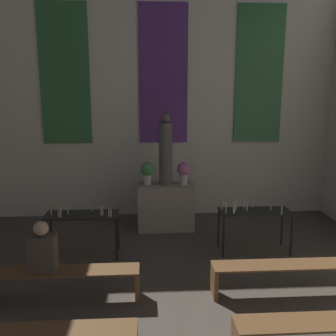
{
  "coord_description": "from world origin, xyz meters",
  "views": [
    {
      "loc": [
        -0.4,
        1.03,
        2.87
      ],
      "look_at": [
        0.0,
        7.76,
        1.47
      ],
      "focal_mm": 40.0,
      "sensor_mm": 36.0,
      "label": 1
    }
  ],
  "objects_px": {
    "altar": "(166,206)",
    "pew_third_right": "(328,331)",
    "candle_rack_left": "(82,219)",
    "pew_back_left": "(65,278)",
    "statue": "(166,152)",
    "candle_rack_right": "(254,216)",
    "flower_vase_left": "(147,171)",
    "flower_vase_right": "(184,171)",
    "person_seated": "(42,250)",
    "pew_back_right": "(284,272)"
  },
  "relations": [
    {
      "from": "flower_vase_left",
      "to": "pew_third_right",
      "type": "bearing_deg",
      "value": -64.74
    },
    {
      "from": "candle_rack_left",
      "to": "pew_back_left",
      "type": "xyz_separation_m",
      "value": [
        -0.01,
        -1.46,
        -0.34
      ]
    },
    {
      "from": "candle_rack_right",
      "to": "person_seated",
      "type": "height_order",
      "value": "person_seated"
    },
    {
      "from": "candle_rack_left",
      "to": "candle_rack_right",
      "type": "height_order",
      "value": "candle_rack_right"
    },
    {
      "from": "candle_rack_right",
      "to": "candle_rack_left",
      "type": "bearing_deg",
      "value": -179.95
    },
    {
      "from": "pew_third_right",
      "to": "person_seated",
      "type": "relative_size",
      "value": 2.89
    },
    {
      "from": "altar",
      "to": "person_seated",
      "type": "height_order",
      "value": "person_seated"
    },
    {
      "from": "pew_back_right",
      "to": "candle_rack_right",
      "type": "bearing_deg",
      "value": 90.63
    },
    {
      "from": "altar",
      "to": "pew_back_right",
      "type": "bearing_deg",
      "value": -60.54
    },
    {
      "from": "flower_vase_left",
      "to": "pew_back_left",
      "type": "distance_m",
      "value": 3.1
    },
    {
      "from": "flower_vase_left",
      "to": "person_seated",
      "type": "xyz_separation_m",
      "value": [
        -1.44,
        -2.72,
        -0.48
      ]
    },
    {
      "from": "candle_rack_right",
      "to": "pew_back_left",
      "type": "xyz_separation_m",
      "value": [
        -3.06,
        -1.46,
        -0.34
      ]
    },
    {
      "from": "pew_third_right",
      "to": "pew_back_left",
      "type": "height_order",
      "value": "same"
    },
    {
      "from": "altar",
      "to": "candle_rack_left",
      "type": "bearing_deg",
      "value": -140.35
    },
    {
      "from": "altar",
      "to": "pew_third_right",
      "type": "relative_size",
      "value": 0.57
    },
    {
      "from": "flower_vase_left",
      "to": "statue",
      "type": "bearing_deg",
      "value": 0.0
    },
    {
      "from": "flower_vase_right",
      "to": "pew_back_right",
      "type": "height_order",
      "value": "flower_vase_right"
    },
    {
      "from": "flower_vase_right",
      "to": "pew_back_left",
      "type": "height_order",
      "value": "flower_vase_right"
    },
    {
      "from": "candle_rack_left",
      "to": "pew_back_right",
      "type": "relative_size",
      "value": 0.62
    },
    {
      "from": "statue",
      "to": "pew_third_right",
      "type": "relative_size",
      "value": 0.72
    },
    {
      "from": "altar",
      "to": "pew_back_right",
      "type": "height_order",
      "value": "altar"
    },
    {
      "from": "flower_vase_right",
      "to": "pew_third_right",
      "type": "bearing_deg",
      "value": -74.03
    },
    {
      "from": "altar",
      "to": "flower_vase_left",
      "type": "bearing_deg",
      "value": 180.0
    },
    {
      "from": "person_seated",
      "to": "statue",
      "type": "bearing_deg",
      "value": 56.29
    },
    {
      "from": "flower_vase_left",
      "to": "candle_rack_left",
      "type": "height_order",
      "value": "flower_vase_left"
    },
    {
      "from": "statue",
      "to": "pew_back_left",
      "type": "bearing_deg",
      "value": -119.46
    },
    {
      "from": "altar",
      "to": "candle_rack_left",
      "type": "height_order",
      "value": "candle_rack_left"
    },
    {
      "from": "flower_vase_right",
      "to": "pew_back_left",
      "type": "relative_size",
      "value": 0.23
    },
    {
      "from": "altar",
      "to": "pew_back_right",
      "type": "distance_m",
      "value": 3.13
    },
    {
      "from": "altar",
      "to": "person_seated",
      "type": "distance_m",
      "value": 3.29
    },
    {
      "from": "pew_back_right",
      "to": "flower_vase_right",
      "type": "bearing_deg",
      "value": 113.1
    },
    {
      "from": "statue",
      "to": "candle_rack_right",
      "type": "distance_m",
      "value": 2.2
    },
    {
      "from": "statue",
      "to": "altar",
      "type": "bearing_deg",
      "value": 0.0
    },
    {
      "from": "flower_vase_right",
      "to": "candle_rack_right",
      "type": "xyz_separation_m",
      "value": [
        1.15,
        -1.26,
        -0.56
      ]
    },
    {
      "from": "flower_vase_left",
      "to": "flower_vase_right",
      "type": "relative_size",
      "value": 1.0
    },
    {
      "from": "flower_vase_right",
      "to": "pew_back_right",
      "type": "xyz_separation_m",
      "value": [
        1.16,
        -2.72,
        -0.91
      ]
    },
    {
      "from": "flower_vase_left",
      "to": "person_seated",
      "type": "relative_size",
      "value": 0.66
    },
    {
      "from": "pew_back_right",
      "to": "pew_third_right",
      "type": "bearing_deg",
      "value": -90.0
    },
    {
      "from": "flower_vase_left",
      "to": "candle_rack_left",
      "type": "xyz_separation_m",
      "value": [
        -1.15,
        -1.27,
        -0.57
      ]
    },
    {
      "from": "candle_rack_right",
      "to": "pew_back_right",
      "type": "xyz_separation_m",
      "value": [
        0.02,
        -1.46,
        -0.34
      ]
    },
    {
      "from": "candle_rack_right",
      "to": "pew_back_left",
      "type": "relative_size",
      "value": 0.62
    },
    {
      "from": "pew_third_right",
      "to": "pew_back_left",
      "type": "distance_m",
      "value": 3.35
    },
    {
      "from": "candle_rack_right",
      "to": "flower_vase_left",
      "type": "bearing_deg",
      "value": 146.34
    },
    {
      "from": "candle_rack_left",
      "to": "pew_back_right",
      "type": "distance_m",
      "value": 3.41
    },
    {
      "from": "pew_third_right",
      "to": "pew_back_right",
      "type": "bearing_deg",
      "value": 90.0
    },
    {
      "from": "flower_vase_left",
      "to": "candle_rack_right",
      "type": "bearing_deg",
      "value": -33.66
    },
    {
      "from": "altar",
      "to": "pew_third_right",
      "type": "distance_m",
      "value": 4.34
    },
    {
      "from": "altar",
      "to": "pew_back_left",
      "type": "distance_m",
      "value": 3.13
    },
    {
      "from": "pew_third_right",
      "to": "flower_vase_left",
      "type": "bearing_deg",
      "value": 115.26
    },
    {
      "from": "altar",
      "to": "candle_rack_right",
      "type": "height_order",
      "value": "candle_rack_right"
    }
  ]
}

